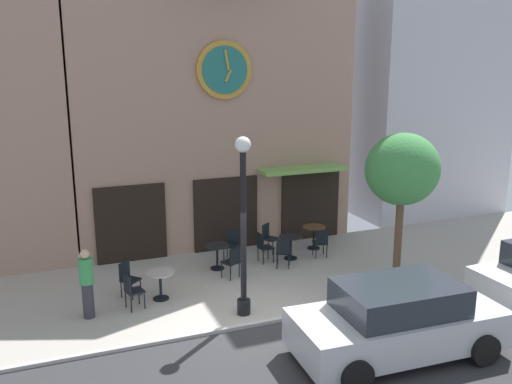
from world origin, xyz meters
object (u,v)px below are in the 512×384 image
(cafe_chair_corner, at_px, (321,241))
(street_lamp, at_px, (243,227))
(cafe_chair_mid_row, at_px, (283,251))
(cafe_chair_by_entrance, at_px, (232,260))
(cafe_table_leftmost, at_px, (291,243))
(cafe_chair_facing_street, at_px, (268,236))
(cafe_chair_outer, at_px, (232,242))
(cafe_table_center_left, at_px, (217,252))
(cafe_table_near_curb, at_px, (160,280))
(pedestrian_green, at_px, (87,283))
(cafe_chair_facing_wall, at_px, (131,289))
(cafe_table_center, at_px, (314,233))
(cafe_chair_near_lamp, at_px, (263,245))
(cafe_chair_left_end, at_px, (128,276))
(parked_car_silver, at_px, (398,320))
(street_tree, at_px, (402,170))

(cafe_chair_corner, bearing_deg, street_lamp, -141.96)
(cafe_chair_mid_row, distance_m, cafe_chair_by_entrance, 1.61)
(cafe_table_leftmost, xyz_separation_m, cafe_chair_facing_street, (-0.40, 0.79, 0.02))
(cafe_chair_outer, bearing_deg, street_lamp, -104.50)
(cafe_chair_mid_row, bearing_deg, cafe_table_center_left, 160.44)
(cafe_table_leftmost, bearing_deg, cafe_chair_mid_row, -130.40)
(cafe_table_near_curb, bearing_deg, street_lamp, -42.74)
(pedestrian_green, bearing_deg, cafe_chair_corner, 12.84)
(cafe_table_center_left, bearing_deg, cafe_chair_outer, 42.51)
(cafe_chair_facing_wall, bearing_deg, pedestrian_green, -176.11)
(cafe_chair_facing_wall, bearing_deg, cafe_table_near_curb, 22.60)
(cafe_chair_facing_wall, bearing_deg, cafe_table_center, 20.85)
(cafe_table_near_curb, bearing_deg, cafe_chair_facing_wall, -157.40)
(cafe_chair_facing_street, relative_size, pedestrian_green, 0.54)
(street_lamp, distance_m, cafe_chair_near_lamp, 3.80)
(cafe_chair_left_end, bearing_deg, cafe_chair_outer, 25.11)
(cafe_chair_facing_street, distance_m, parked_car_silver, 6.62)
(street_tree, xyz_separation_m, cafe_table_leftmost, (-1.78, 2.81, -2.61))
(cafe_table_center_left, bearing_deg, cafe_table_near_curb, -143.23)
(cafe_table_center, xyz_separation_m, cafe_chair_left_end, (-6.03, -1.51, 0.00))
(cafe_table_near_curb, height_order, cafe_table_leftmost, cafe_table_near_curb)
(cafe_table_leftmost, distance_m, pedestrian_green, 6.29)
(cafe_table_center, bearing_deg, cafe_chair_near_lamp, -164.45)
(cafe_chair_outer, bearing_deg, cafe_table_center, -0.89)
(cafe_chair_facing_street, distance_m, pedestrian_green, 6.20)
(cafe_table_center_left, height_order, cafe_chair_outer, cafe_chair_outer)
(cafe_table_center, xyz_separation_m, cafe_chair_by_entrance, (-3.19, -1.38, 0.00))
(cafe_chair_near_lamp, bearing_deg, cafe_chair_facing_street, 57.88)
(street_tree, distance_m, cafe_chair_left_end, 7.47)
(street_lamp, xyz_separation_m, cafe_chair_facing_wall, (-2.42, 1.21, -1.62))
(cafe_chair_by_entrance, xyz_separation_m, pedestrian_green, (-3.89, -1.00, 0.33))
(cafe_chair_facing_street, xyz_separation_m, pedestrian_green, (-5.61, -2.61, 0.33))
(cafe_table_near_curb, relative_size, cafe_table_center, 0.99)
(cafe_table_leftmost, relative_size, cafe_chair_facing_street, 0.80)
(cafe_table_center_left, distance_m, cafe_table_leftmost, 2.30)
(street_tree, distance_m, cafe_table_leftmost, 4.23)
(cafe_chair_mid_row, relative_size, parked_car_silver, 0.21)
(street_lamp, height_order, cafe_chair_facing_wall, street_lamp)
(cafe_table_center, distance_m, pedestrian_green, 7.47)
(cafe_chair_by_entrance, height_order, parked_car_silver, parked_car_silver)
(pedestrian_green, bearing_deg, cafe_table_leftmost, 16.84)
(cafe_chair_near_lamp, bearing_deg, pedestrian_green, -160.28)
(cafe_table_near_curb, bearing_deg, cafe_table_center, 20.59)
(street_lamp, xyz_separation_m, cafe_chair_facing_street, (2.19, 3.75, -1.62))
(cafe_table_center_left, xyz_separation_m, cafe_chair_left_end, (-2.66, -0.96, 0.02))
(cafe_table_near_curb, height_order, pedestrian_green, pedestrian_green)
(cafe_chair_outer, relative_size, pedestrian_green, 0.54)
(cafe_chair_mid_row, height_order, cafe_chair_near_lamp, same)
(cafe_chair_corner, height_order, pedestrian_green, pedestrian_green)
(cafe_table_leftmost, bearing_deg, cafe_table_near_curb, -161.34)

